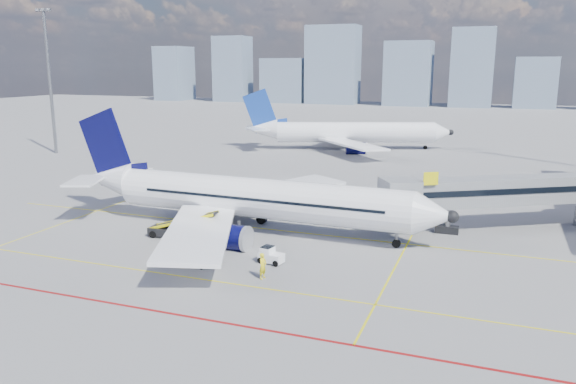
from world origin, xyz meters
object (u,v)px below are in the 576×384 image
cargo_dolly (191,250)px  belt_loader (176,230)px  main_aircraft (244,197)px  ramp_worker (263,266)px  second_aircraft (346,133)px  baggage_tug (270,255)px

cargo_dolly → belt_loader: belt_loader is taller
belt_loader → main_aircraft: bearing=40.9°
ramp_worker → main_aircraft: bearing=43.3°
second_aircraft → belt_loader: size_ratio=5.62×
baggage_tug → cargo_dolly: bearing=-149.1°
baggage_tug → belt_loader: (-10.86, 3.37, 0.06)m
cargo_dolly → main_aircraft: bearing=97.7°
second_aircraft → belt_loader: (-0.45, -60.63, -2.50)m
baggage_tug → cargo_dolly: size_ratio=0.53×
main_aircraft → second_aircraft: (-4.39, 56.00, 0.00)m
second_aircraft → baggage_tug: (10.41, -64.00, -2.56)m
cargo_dolly → ramp_worker: cargo_dolly is taller
ramp_worker → cargo_dolly: bearing=93.4°
main_aircraft → second_aircraft: bearing=96.3°
cargo_dolly → belt_loader: 7.54m
main_aircraft → cargo_dolly: main_aircraft is taller
main_aircraft → baggage_tug: bearing=-51.3°
cargo_dolly → ramp_worker: 6.80m
main_aircraft → belt_loader: size_ratio=5.74×
main_aircraft → belt_loader: bearing=-134.4°
second_aircraft → baggage_tug: size_ratio=18.06×
second_aircraft → belt_loader: bearing=-110.1°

